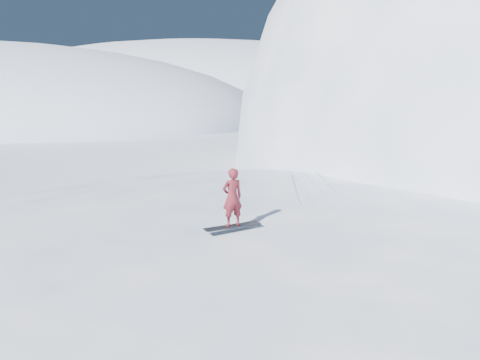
% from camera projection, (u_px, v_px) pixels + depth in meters
% --- Properties ---
extents(ground, '(400.00, 400.00, 0.00)m').
position_uv_depth(ground, '(327.00, 303.00, 13.52)').
color(ground, white).
rests_on(ground, ground).
extents(near_ridge, '(36.00, 28.00, 4.80)m').
position_uv_depth(near_ridge, '(359.00, 267.00, 16.19)').
color(near_ridge, white).
rests_on(near_ridge, ground).
extents(far_ridge_c, '(140.00, 90.00, 36.00)m').
position_uv_depth(far_ridge_c, '(189.00, 109.00, 127.14)').
color(far_ridge_c, white).
rests_on(far_ridge_c, ground).
extents(wind_bumps, '(16.00, 14.40, 1.00)m').
position_uv_depth(wind_bumps, '(312.00, 273.00, 15.66)').
color(wind_bumps, white).
rests_on(wind_bumps, ground).
extents(snowboard, '(1.45, 1.25, 0.03)m').
position_uv_depth(snowboard, '(232.00, 226.00, 12.72)').
color(snowboard, black).
rests_on(snowboard, near_ridge).
extents(snowboarder, '(0.69, 0.66, 1.59)m').
position_uv_depth(snowboarder, '(232.00, 197.00, 12.56)').
color(snowboarder, maroon).
rests_on(snowboarder, snowboard).
extents(board_tracks, '(2.74, 5.93, 0.04)m').
position_uv_depth(board_tracks, '(311.00, 185.00, 17.94)').
color(board_tracks, silver).
rests_on(board_tracks, ground).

